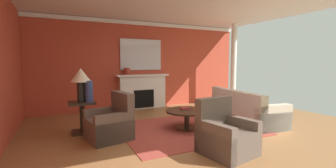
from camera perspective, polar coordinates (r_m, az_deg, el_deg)
The scene contains 16 objects.
ground_plane at distance 5.30m, azimuth 5.06°, elevation -11.86°, with size 9.16×9.16×0.00m, color olive.
wall_fireplace at distance 7.97m, azimuth -6.71°, elevation 4.75°, with size 7.65×0.12×2.97m, color #B7422D.
crown_moulding at distance 8.01m, azimuth -6.63°, elevation 14.86°, with size 7.65×0.08×0.12m, color white.
area_rug at distance 5.54m, azimuth 4.71°, elevation -11.02°, with size 3.12×2.52×0.01m, color #993D33.
fireplace at distance 7.83m, azimuth -6.36°, elevation -2.08°, with size 1.80×0.35×1.17m.
mantel_mirror at distance 7.88m, azimuth -6.75°, elevation 7.33°, with size 1.45×0.04×1.04m, color silver.
sofa at distance 6.41m, azimuth 18.75°, elevation -6.34°, with size 1.15×2.20×0.85m.
armchair_near_window at distance 4.89m, azimuth -14.24°, elevation -9.75°, with size 0.94×0.94×0.95m.
armchair_facing_fireplace at distance 4.15m, azimuth 14.24°, elevation -12.53°, with size 0.93×0.93×0.95m.
coffee_table at distance 5.46m, azimuth 4.74°, elevation -7.71°, with size 1.00×1.00×0.45m.
side_table at distance 5.47m, azimuth -20.73°, elevation -7.31°, with size 0.56×0.56×0.70m.
table_lamp at distance 5.36m, azimuth -21.03°, elevation 1.33°, with size 0.44×0.44×0.75m.
vase_on_side_table at distance 5.28m, azimuth -19.19°, elevation -1.79°, with size 0.17×0.17×0.48m, color navy.
vase_mantel_left at distance 7.56m, azimuth -10.23°, elevation 3.16°, with size 0.20×0.20×0.23m, color #9E3328.
book_red_cover at distance 5.53m, azimuth 4.17°, elevation -6.10°, with size 0.20×0.18×0.04m, color maroon.
column_white at distance 8.73m, azimuth 16.12°, elevation 4.63°, with size 0.20×0.20×2.97m, color white.
Camera 1 is at (-2.60, -4.34, 1.58)m, focal length 24.31 mm.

